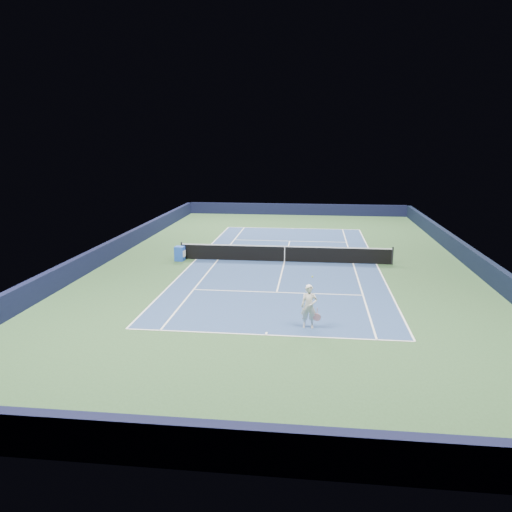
# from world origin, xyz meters

# --- Properties ---
(ground) EXTENTS (40.00, 40.00, 0.00)m
(ground) POSITION_xyz_m (0.00, 0.00, 0.00)
(ground) COLOR #2A4A28
(ground) RESTS_ON ground
(wall_far) EXTENTS (22.00, 0.35, 1.10)m
(wall_far) POSITION_xyz_m (0.00, 19.82, 0.55)
(wall_far) COLOR black
(wall_far) RESTS_ON ground
(wall_near) EXTENTS (22.00, 0.35, 1.10)m
(wall_near) POSITION_xyz_m (0.00, -19.82, 0.55)
(wall_near) COLOR black
(wall_near) RESTS_ON ground
(wall_right) EXTENTS (0.35, 40.00, 1.10)m
(wall_right) POSITION_xyz_m (10.82, 0.00, 0.55)
(wall_right) COLOR black
(wall_right) RESTS_ON ground
(wall_left) EXTENTS (0.35, 40.00, 1.10)m
(wall_left) POSITION_xyz_m (-10.82, 0.00, 0.55)
(wall_left) COLOR #111433
(wall_left) RESTS_ON ground
(court_surface) EXTENTS (10.97, 23.77, 0.01)m
(court_surface) POSITION_xyz_m (0.00, 0.00, 0.00)
(court_surface) COLOR navy
(court_surface) RESTS_ON ground
(baseline_far) EXTENTS (10.97, 0.08, 0.00)m
(baseline_far) POSITION_xyz_m (0.00, 11.88, 0.01)
(baseline_far) COLOR white
(baseline_far) RESTS_ON ground
(baseline_near) EXTENTS (10.97, 0.08, 0.00)m
(baseline_near) POSITION_xyz_m (0.00, -11.88, 0.01)
(baseline_near) COLOR white
(baseline_near) RESTS_ON ground
(sideline_doubles_right) EXTENTS (0.08, 23.77, 0.00)m
(sideline_doubles_right) POSITION_xyz_m (5.49, 0.00, 0.01)
(sideline_doubles_right) COLOR white
(sideline_doubles_right) RESTS_ON ground
(sideline_doubles_left) EXTENTS (0.08, 23.77, 0.00)m
(sideline_doubles_left) POSITION_xyz_m (-5.49, 0.00, 0.01)
(sideline_doubles_left) COLOR white
(sideline_doubles_left) RESTS_ON ground
(sideline_singles_right) EXTENTS (0.08, 23.77, 0.00)m
(sideline_singles_right) POSITION_xyz_m (4.12, 0.00, 0.01)
(sideline_singles_right) COLOR white
(sideline_singles_right) RESTS_ON ground
(sideline_singles_left) EXTENTS (0.08, 23.77, 0.00)m
(sideline_singles_left) POSITION_xyz_m (-4.12, 0.00, 0.01)
(sideline_singles_left) COLOR white
(sideline_singles_left) RESTS_ON ground
(service_line_far) EXTENTS (8.23, 0.08, 0.00)m
(service_line_far) POSITION_xyz_m (0.00, 6.40, 0.01)
(service_line_far) COLOR white
(service_line_far) RESTS_ON ground
(service_line_near) EXTENTS (8.23, 0.08, 0.00)m
(service_line_near) POSITION_xyz_m (0.00, -6.40, 0.01)
(service_line_near) COLOR white
(service_line_near) RESTS_ON ground
(center_service_line) EXTENTS (0.08, 12.80, 0.00)m
(center_service_line) POSITION_xyz_m (0.00, 0.00, 0.01)
(center_service_line) COLOR white
(center_service_line) RESTS_ON ground
(center_mark_far) EXTENTS (0.08, 0.30, 0.00)m
(center_mark_far) POSITION_xyz_m (0.00, 11.73, 0.01)
(center_mark_far) COLOR white
(center_mark_far) RESTS_ON ground
(center_mark_near) EXTENTS (0.08, 0.30, 0.00)m
(center_mark_near) POSITION_xyz_m (0.00, -11.73, 0.01)
(center_mark_near) COLOR white
(center_mark_near) RESTS_ON ground
(tennis_net) EXTENTS (12.90, 0.10, 1.07)m
(tennis_net) POSITION_xyz_m (0.00, 0.00, 0.50)
(tennis_net) COLOR black
(tennis_net) RESTS_ON ground
(sponsor_cube) EXTENTS (0.62, 0.54, 0.89)m
(sponsor_cube) POSITION_xyz_m (-6.40, -0.49, 0.45)
(sponsor_cube) COLOR blue
(sponsor_cube) RESTS_ON ground
(tennis_player) EXTENTS (0.79, 1.25, 1.83)m
(tennis_player) POSITION_xyz_m (1.59, -10.91, 0.87)
(tennis_player) COLOR silver
(tennis_player) RESTS_ON ground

